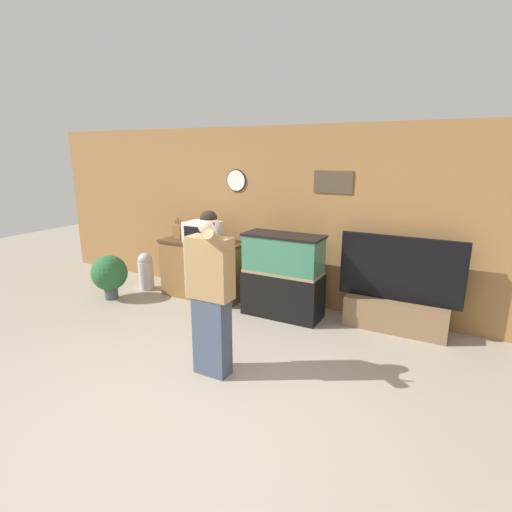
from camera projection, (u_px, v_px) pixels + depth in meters
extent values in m
plane|color=gray|center=(197.00, 406.00, 3.61)|extent=(18.00, 18.00, 0.00)
cube|color=olive|center=(313.00, 219.00, 5.69)|extent=(10.00, 0.06, 2.60)
cube|color=#4C3D2D|center=(333.00, 182.00, 5.39)|extent=(0.55, 0.02, 0.30)
cylinder|color=white|center=(236.00, 181.00, 6.10)|extent=(0.31, 0.03, 0.31)
cylinder|color=black|center=(236.00, 181.00, 6.10)|extent=(0.33, 0.01, 0.33)
cube|color=brown|center=(204.00, 270.00, 6.27)|extent=(1.30, 0.55, 0.87)
cube|color=#48321C|center=(203.00, 242.00, 6.15)|extent=(1.34, 0.59, 0.03)
cube|color=white|center=(203.00, 232.00, 6.07)|extent=(0.50, 0.40, 0.30)
cube|color=black|center=(192.00, 234.00, 5.91)|extent=(0.31, 0.01, 0.21)
cube|color=#2D2D33|center=(205.00, 235.00, 5.81)|extent=(0.05, 0.01, 0.24)
cube|color=brown|center=(178.00, 231.00, 6.30)|extent=(0.14, 0.12, 0.22)
cylinder|color=brown|center=(176.00, 222.00, 6.29)|extent=(0.02, 0.02, 0.07)
cylinder|color=brown|center=(178.00, 221.00, 6.27)|extent=(0.02, 0.02, 0.11)
cylinder|color=brown|center=(181.00, 222.00, 6.25)|extent=(0.02, 0.02, 0.07)
cylinder|color=brown|center=(178.00, 221.00, 6.33)|extent=(0.02, 0.02, 0.10)
cylinder|color=brown|center=(180.00, 222.00, 6.31)|extent=(0.02, 0.02, 0.08)
cube|color=black|center=(282.00, 294.00, 5.56)|extent=(1.09, 0.47, 0.62)
cube|color=#937F5B|center=(283.00, 272.00, 5.47)|extent=(1.06, 0.45, 0.04)
cube|color=#387556|center=(283.00, 254.00, 5.41)|extent=(1.05, 0.45, 0.52)
cube|color=black|center=(284.00, 236.00, 5.34)|extent=(1.09, 0.47, 0.03)
cube|color=brown|center=(395.00, 315.00, 5.13)|extent=(1.26, 0.40, 0.40)
cube|color=black|center=(400.00, 270.00, 4.98)|extent=(1.49, 0.05, 0.82)
cube|color=black|center=(400.00, 269.00, 5.00)|extent=(1.52, 0.01, 0.85)
cube|color=#424C66|center=(212.00, 336.00, 4.07)|extent=(0.36, 0.20, 0.83)
cube|color=#A37F51|center=(210.00, 268.00, 3.89)|extent=(0.45, 0.22, 0.62)
sphere|color=beige|center=(209.00, 225.00, 3.78)|extent=(0.21, 0.21, 0.21)
sphere|color=black|center=(209.00, 219.00, 3.77)|extent=(0.17, 0.17, 0.17)
cylinder|color=#A37F51|center=(190.00, 269.00, 4.01)|extent=(0.12, 0.12, 0.59)
cylinder|color=#A37F51|center=(217.00, 241.00, 3.61)|extent=(0.10, 0.33, 0.27)
cylinder|color=white|center=(215.00, 231.00, 3.57)|extent=(0.02, 0.06, 0.11)
cylinder|color=#2856B2|center=(214.00, 225.00, 3.54)|extent=(0.02, 0.03, 0.05)
cylinder|color=#4C4C51|center=(111.00, 293.00, 6.25)|extent=(0.20, 0.20, 0.19)
sphere|color=#286033|center=(109.00, 273.00, 6.17)|extent=(0.55, 0.55, 0.55)
cylinder|color=#B7B7BC|center=(146.00, 275.00, 6.66)|extent=(0.25, 0.25, 0.47)
sphere|color=#ADADB2|center=(145.00, 260.00, 6.59)|extent=(0.23, 0.23, 0.23)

